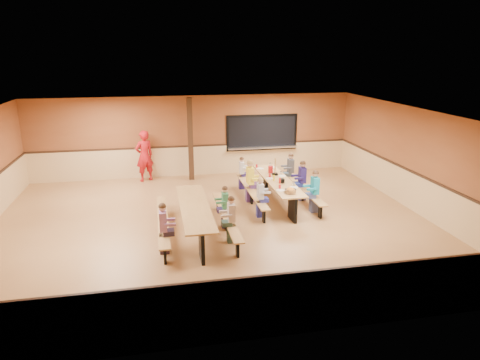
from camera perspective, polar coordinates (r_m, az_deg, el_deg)
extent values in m
plane|color=#906036|center=(11.83, -3.59, -5.88)|extent=(12.00, 12.00, 0.00)
cube|color=brown|center=(16.18, -6.10, 5.84)|extent=(12.00, 0.04, 3.00)
cube|color=brown|center=(6.73, 2.06, -10.26)|extent=(12.00, 0.04, 3.00)
cube|color=brown|center=(13.46, 22.51, 2.40)|extent=(0.04, 10.00, 3.00)
cube|color=white|center=(11.02, -3.87, 8.66)|extent=(12.00, 10.00, 0.04)
cube|color=black|center=(16.57, 2.95, 6.35)|extent=(2.60, 0.06, 1.20)
cube|color=silver|center=(16.59, 2.99, 4.36)|extent=(2.70, 0.28, 0.06)
cube|color=black|center=(15.57, -6.63, 5.40)|extent=(0.18, 0.18, 3.00)
cube|color=#B58447|center=(13.32, 5.02, 0.02)|extent=(0.75, 3.60, 0.04)
cube|color=black|center=(12.04, 7.02, -3.77)|extent=(0.08, 0.60, 0.70)
cube|color=black|center=(14.86, 3.34, 0.35)|extent=(0.08, 0.60, 0.70)
cube|color=#B58447|center=(13.21, 1.55, -1.38)|extent=(0.26, 3.60, 0.04)
cube|color=black|center=(13.28, 1.54, -2.30)|extent=(0.06, 0.18, 0.41)
cube|color=#B58447|center=(13.65, 8.32, -0.94)|extent=(0.26, 3.60, 0.04)
cube|color=black|center=(13.72, 8.28, -1.84)|extent=(0.06, 0.18, 0.41)
cube|color=#B58447|center=(11.08, -6.07, -3.55)|extent=(0.75, 3.60, 0.04)
cube|color=black|center=(9.80, -5.13, -8.70)|extent=(0.08, 0.60, 0.70)
cube|color=black|center=(12.65, -6.68, -2.71)|extent=(0.08, 0.60, 0.70)
cube|color=#B58447|center=(11.15, -10.26, -5.19)|extent=(0.26, 3.60, 0.04)
cube|color=black|center=(11.23, -10.20, -6.26)|extent=(0.06, 0.18, 0.41)
cube|color=#B58447|center=(11.27, -1.83, -4.66)|extent=(0.26, 3.60, 0.04)
cube|color=black|center=(11.36, -1.82, -5.71)|extent=(0.06, 0.18, 0.41)
imported|color=#AE1319|center=(15.80, -12.63, 3.15)|extent=(0.81, 0.71, 1.86)
cylinder|color=red|center=(13.99, 4.10, 1.42)|extent=(0.16, 0.16, 0.22)
cube|color=black|center=(12.95, 5.67, -0.10)|extent=(0.10, 0.14, 0.13)
cylinder|color=yellow|center=(13.15, 4.54, 0.29)|extent=(0.06, 0.06, 0.17)
cylinder|color=#B2140F|center=(12.87, 5.32, -0.10)|extent=(0.06, 0.06, 0.17)
cube|color=black|center=(13.76, 4.69, 0.79)|extent=(0.16, 0.16, 0.06)
cube|color=#B58447|center=(13.69, 4.72, 1.92)|extent=(0.02, 0.09, 0.50)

